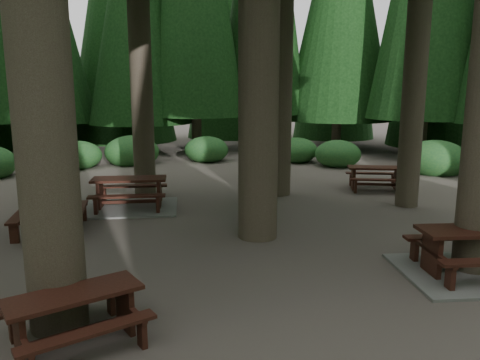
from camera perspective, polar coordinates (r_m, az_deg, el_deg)
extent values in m
plane|color=#584F47|center=(9.92, -2.07, -7.54)|extent=(80.00, 80.00, 0.00)
cube|color=gray|center=(9.19, 26.46, -10.13)|extent=(2.68, 2.32, 0.05)
cube|color=#33160F|center=(8.95, 26.88, -5.53)|extent=(1.98, 0.99, 0.06)
cube|color=#33160F|center=(9.56, 24.75, -6.32)|extent=(1.92, 0.52, 0.05)
cube|color=#33160F|center=(8.71, 22.33, -8.44)|extent=(0.16, 0.59, 0.76)
cube|color=#33160F|center=(8.69, 22.36, -8.05)|extent=(0.29, 1.53, 0.06)
cube|color=#33160F|center=(9.13, 26.55, -9.16)|extent=(1.58, 0.30, 0.08)
cube|color=#33160F|center=(11.27, -22.24, -2.14)|extent=(0.71, 1.81, 0.06)
cube|color=#33160F|center=(11.46, -25.10, -3.70)|extent=(0.25, 1.81, 0.05)
cube|color=#33160F|center=(11.25, -19.11, -3.52)|extent=(0.25, 1.81, 0.05)
cube|color=#33160F|center=(10.67, -22.74, -5.05)|extent=(0.55, 0.08, 0.72)
cube|color=#33160F|center=(10.66, -22.76, -4.74)|extent=(1.45, 0.08, 0.06)
cube|color=#33160F|center=(12.05, -21.53, -3.18)|extent=(0.55, 0.08, 0.72)
cube|color=#33160F|center=(12.04, -21.55, -2.90)|extent=(1.45, 0.08, 0.06)
cube|color=#33160F|center=(11.41, -22.03, -4.94)|extent=(0.08, 1.50, 0.08)
cube|color=gray|center=(12.93, -13.22, -3.30)|extent=(2.66, 2.27, 0.05)
cube|color=#33160F|center=(12.76, -13.38, 0.11)|extent=(2.00, 0.94, 0.06)
cube|color=#33160F|center=(13.45, -13.01, -0.72)|extent=(1.95, 0.46, 0.05)
cube|color=#33160F|center=(12.20, -13.64, -1.95)|extent=(1.95, 0.46, 0.05)
cube|color=#33160F|center=(12.96, -16.70, -1.79)|extent=(0.14, 0.60, 0.77)
cube|color=#33160F|center=(12.94, -16.72, -1.52)|extent=(0.24, 1.56, 0.06)
cube|color=#33160F|center=(12.78, -9.84, -1.66)|extent=(0.14, 0.60, 0.77)
cube|color=#33160F|center=(12.76, -9.85, -1.38)|extent=(0.24, 1.56, 0.06)
cube|color=#33160F|center=(12.89, -13.25, -2.57)|extent=(1.62, 0.24, 0.09)
cube|color=#33160F|center=(15.43, 16.20, 1.45)|extent=(1.82, 1.17, 0.06)
cube|color=#33160F|center=(16.03, 15.80, 0.79)|extent=(1.68, 0.76, 0.05)
cube|color=#33160F|center=(14.94, 16.50, 0.02)|extent=(1.68, 0.76, 0.05)
cube|color=#33160F|center=(15.39, 13.64, 0.16)|extent=(0.24, 0.52, 0.68)
cube|color=#33160F|center=(15.38, 13.65, 0.37)|extent=(0.51, 1.32, 0.06)
cube|color=#33160F|center=(15.63, 18.57, 0.06)|extent=(0.24, 0.52, 0.68)
cube|color=#33160F|center=(15.62, 18.59, 0.26)|extent=(0.51, 1.32, 0.06)
cube|color=#33160F|center=(15.53, 16.09, -0.50)|extent=(1.36, 0.52, 0.08)
cube|color=#33160F|center=(6.28, -19.61, -12.98)|extent=(1.73, 1.21, 0.05)
cube|color=#33160F|center=(6.87, -20.74, -13.40)|extent=(1.57, 0.84, 0.04)
cube|color=#33160F|center=(5.93, -17.92, -17.26)|extent=(1.57, 0.84, 0.04)
cube|color=#33160F|center=(6.31, -25.27, -16.81)|extent=(0.26, 0.48, 0.65)
cube|color=#33160F|center=(6.29, -25.31, -16.37)|extent=(0.57, 1.22, 0.05)
cube|color=#33160F|center=(6.60, -13.85, -14.76)|extent=(0.26, 0.48, 0.65)
cube|color=#33160F|center=(6.58, -13.87, -14.34)|extent=(0.57, 1.22, 0.05)
cube|color=#33160F|center=(6.50, -19.30, -17.11)|extent=(1.26, 0.59, 0.07)
ellipsoid|color=#226331|center=(19.44, 22.67, 2.02)|extent=(2.42, 2.42, 1.49)
ellipsoid|color=#226331|center=(19.88, 11.83, 2.82)|extent=(1.90, 1.90, 1.17)
ellipsoid|color=#226331|center=(20.77, 6.90, 3.32)|extent=(1.84, 1.84, 1.13)
ellipsoid|color=#226331|center=(20.91, -4.11, 3.42)|extent=(1.95, 1.95, 1.20)
ellipsoid|color=#226331|center=(20.65, -13.01, 3.07)|extent=(2.31, 2.31, 1.42)
ellipsoid|color=#226331|center=(20.16, -19.17, 2.56)|extent=(1.93, 1.93, 1.19)
cone|color=black|center=(31.80, -1.59, 19.92)|extent=(5.34, 5.34, 16.14)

